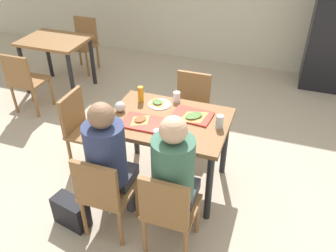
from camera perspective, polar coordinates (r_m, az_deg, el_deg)
The scene contains 25 objects.
ground_plane at distance 3.67m, azimuth -0.00°, elevation -9.05°, with size 10.00×10.00×0.02m, color #B7A893.
main_table at distance 3.25m, azimuth -0.00°, elevation -0.46°, with size 1.10×0.79×0.76m.
chair_near_left at distance 2.91m, azimuth -10.44°, elevation -10.43°, with size 0.40×0.40×0.84m.
chair_near_right at distance 2.73m, azimuth 0.04°, elevation -13.29°, with size 0.40×0.40×0.84m.
chair_far_side at distance 3.97m, azimuth 3.74°, elevation 3.53°, with size 0.40×0.40×0.84m.
chair_left_end at distance 3.71m, azimuth -13.76°, elevation 0.11°, with size 0.40×0.40×0.84m.
person_in_red at distance 2.84m, azimuth -9.62°, elevation -5.03°, with size 0.32×0.42×1.25m.
person_in_brown_jacket at distance 2.66m, azimuth 1.05°, elevation -7.58°, with size 0.32×0.42×1.25m.
tray_red_near at distance 3.14m, azimuth -4.16°, elevation 0.60°, with size 0.36×0.26×0.02m, color red.
tray_red_far at distance 3.24m, azimuth 3.92°, elevation 1.71°, with size 0.36×0.26×0.02m, color red.
paper_plate_center at distance 3.41m, azimuth -1.41°, elevation 3.56°, with size 0.22×0.22×0.01m, color white.
paper_plate_near_edge at distance 2.98m, azimuth 1.62°, elevation -1.51°, with size 0.22×0.22×0.01m, color white.
pizza_slice_a at distance 3.15m, azimuth -4.54°, elevation 1.05°, with size 0.19×0.21×0.02m.
pizza_slice_b at distance 3.20m, azimuth 4.20°, elevation 1.62°, with size 0.28×0.28×0.02m.
pizza_slice_c at distance 3.42m, azimuth -1.75°, elevation 3.86°, with size 0.20×0.21×0.02m.
pizza_slice_d at distance 2.99m, azimuth 1.29°, elevation -1.00°, with size 0.19×0.21×0.02m.
plastic_cup_a at distance 3.45m, azimuth 1.42°, elevation 4.77°, with size 0.07×0.07×0.10m, color white.
plastic_cup_b at distance 2.90m, azimuth -1.69°, elevation -1.53°, with size 0.07×0.07×0.10m, color white.
soda_can at distance 3.08m, azimuth 8.38°, elevation 0.70°, with size 0.07×0.07×0.12m, color #B7BCC6.
condiment_bottle at distance 3.44m, azimuth -4.45°, elevation 5.18°, with size 0.06×0.06×0.16m, color orange.
foil_bundle at distance 3.31m, azimuth -7.80°, elevation 3.13°, with size 0.10×0.10×0.10m, color silver.
handbag at distance 3.29m, azimuth -15.44°, elevation -13.27°, with size 0.32×0.16×0.28m, color black.
background_table at distance 5.34m, azimuth -17.78°, elevation 11.98°, with size 0.90×0.70×0.76m.
background_chair_near at distance 4.88m, azimuth -22.31°, elevation 7.07°, with size 0.40×0.40×0.84m.
background_chair_far at distance 5.95m, azimuth -13.50°, elevation 13.36°, with size 0.40×0.40×0.84m.
Camera 1 is at (0.89, -2.53, 2.49)m, focal length 37.51 mm.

